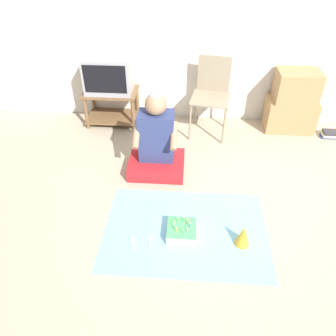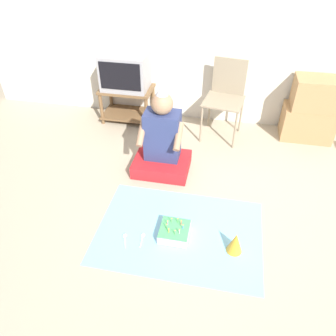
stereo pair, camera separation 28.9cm
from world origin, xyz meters
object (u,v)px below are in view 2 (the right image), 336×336
object	(u,v)px
cardboard_box_stack	(311,111)
person_seated	(162,144)
party_hat_blue	(235,243)
folding_chair	(226,93)
birthday_cake	(175,232)
tv	(125,71)

from	to	relation	value
cardboard_box_stack	person_seated	world-z (taller)	person_seated
person_seated	party_hat_blue	bearing A→B (deg)	-50.08
cardboard_box_stack	party_hat_blue	size ratio (longest dim) A/B	3.91
party_hat_blue	folding_chair	bearing A→B (deg)	97.23
person_seated	party_hat_blue	world-z (taller)	person_seated
person_seated	birthday_cake	xyz separation A→B (m)	(0.29, -0.88, -0.26)
cardboard_box_stack	birthday_cake	size ratio (longest dim) A/B	3.01
folding_chair	cardboard_box_stack	distance (m)	1.00
folding_chair	party_hat_blue	xyz separation A→B (m)	(0.23, -1.78, -0.42)
tv	party_hat_blue	distance (m)	2.43
folding_chair	party_hat_blue	bearing A→B (deg)	-82.77
tv	cardboard_box_stack	size ratio (longest dim) A/B	0.74
folding_chair	person_seated	world-z (taller)	person_seated
birthday_cake	party_hat_blue	size ratio (longest dim) A/B	1.30
tv	cardboard_box_stack	world-z (taller)	tv
party_hat_blue	cardboard_box_stack	bearing A→B (deg)	68.22
tv	party_hat_blue	bearing A→B (deg)	-52.64
tv	birthday_cake	distance (m)	2.13
tv	birthday_cake	bearing A→B (deg)	-62.61
folding_chair	cardboard_box_stack	size ratio (longest dim) A/B	1.20
birthday_cake	folding_chair	bearing A→B (deg)	81.11
person_seated	cardboard_box_stack	bearing A→B (deg)	31.50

